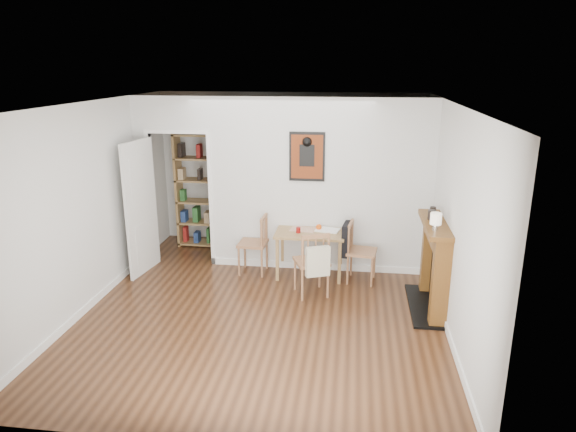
# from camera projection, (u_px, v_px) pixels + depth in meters

# --- Properties ---
(ground) EXTENTS (5.20, 5.20, 0.00)m
(ground) POSITION_uv_depth(u_px,v_px,m) (265.00, 306.00, 6.72)
(ground) COLOR #51301A
(ground) RESTS_ON ground
(room_shell) EXTENTS (5.20, 5.20, 5.20)m
(room_shell) POSITION_uv_depth(u_px,v_px,m) (287.00, 186.00, 7.62)
(room_shell) COLOR silver
(room_shell) RESTS_ON ground
(dining_table) EXTENTS (1.01, 0.64, 0.69)m
(dining_table) POSITION_uv_depth(u_px,v_px,m) (310.00, 237.00, 7.54)
(dining_table) COLOR #A67F4D
(dining_table) RESTS_ON ground
(chair_left) EXTENTS (0.47, 0.47, 0.90)m
(chair_left) POSITION_uv_depth(u_px,v_px,m) (253.00, 244.00, 7.69)
(chair_left) COLOR #9A6A48
(chair_left) RESTS_ON ground
(chair_right) EXTENTS (0.56, 0.50, 0.89)m
(chair_right) POSITION_uv_depth(u_px,v_px,m) (360.00, 251.00, 7.37)
(chair_right) COLOR #9A6A48
(chair_right) RESTS_ON ground
(chair_front) EXTENTS (0.61, 0.64, 0.93)m
(chair_front) POSITION_uv_depth(u_px,v_px,m) (312.00, 262.00, 6.93)
(chair_front) COLOR #9A6A48
(chair_front) RESTS_ON ground
(bookshelf) EXTENTS (0.83, 0.33, 1.97)m
(bookshelf) POSITION_uv_depth(u_px,v_px,m) (201.00, 191.00, 8.72)
(bookshelf) COLOR #A67F4D
(bookshelf) RESTS_ON ground
(fireplace) EXTENTS (0.45, 1.25, 1.16)m
(fireplace) POSITION_uv_depth(u_px,v_px,m) (436.00, 263.00, 6.51)
(fireplace) COLOR brown
(fireplace) RESTS_ON ground
(red_glass) EXTENTS (0.07, 0.07, 0.08)m
(red_glass) POSITION_uv_depth(u_px,v_px,m) (298.00, 230.00, 7.45)
(red_glass) COLOR maroon
(red_glass) RESTS_ON dining_table
(orange_fruit) EXTENTS (0.09, 0.09, 0.09)m
(orange_fruit) POSITION_uv_depth(u_px,v_px,m) (319.00, 227.00, 7.58)
(orange_fruit) COLOR #EE530C
(orange_fruit) RESTS_ON dining_table
(placemat) EXTENTS (0.40, 0.32, 0.00)m
(placemat) POSITION_uv_depth(u_px,v_px,m) (303.00, 229.00, 7.61)
(placemat) COLOR #BFB19D
(placemat) RESTS_ON dining_table
(notebook) EXTENTS (0.38, 0.31, 0.02)m
(notebook) POSITION_uv_depth(u_px,v_px,m) (328.00, 230.00, 7.56)
(notebook) COLOR white
(notebook) RESTS_ON dining_table
(mantel_lamp) EXTENTS (0.14, 0.14, 0.21)m
(mantel_lamp) POSITION_uv_depth(u_px,v_px,m) (436.00, 220.00, 6.00)
(mantel_lamp) COLOR silver
(mantel_lamp) RESTS_ON fireplace
(ceramic_jar_a) EXTENTS (0.10, 0.10, 0.12)m
(ceramic_jar_a) POSITION_uv_depth(u_px,v_px,m) (432.00, 215.00, 6.45)
(ceramic_jar_a) COLOR black
(ceramic_jar_a) RESTS_ON fireplace
(ceramic_jar_b) EXTENTS (0.08, 0.08, 0.10)m
(ceramic_jar_b) POSITION_uv_depth(u_px,v_px,m) (433.00, 211.00, 6.68)
(ceramic_jar_b) COLOR black
(ceramic_jar_b) RESTS_ON fireplace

